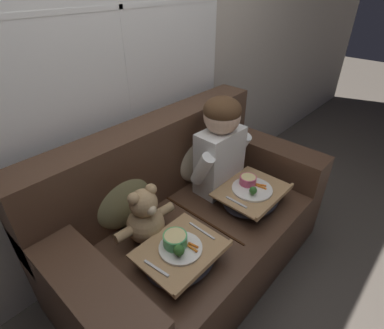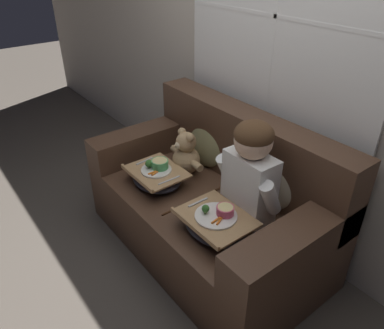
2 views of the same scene
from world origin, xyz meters
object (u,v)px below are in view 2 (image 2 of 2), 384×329
throw_pillow_behind_teddy (208,141)px  child_figure (251,167)px  teddy_bear (186,155)px  couch (213,204)px  lap_tray_teddy (157,176)px  lap_tray_child (216,223)px  throw_pillow_behind_child (272,178)px

throw_pillow_behind_teddy → child_figure: (0.63, -0.20, 0.16)m
child_figure → teddy_bear: (-0.63, -0.00, -0.21)m
couch → teddy_bear: 0.40m
teddy_bear → lap_tray_teddy: teddy_bear is taller
couch → lap_tray_child: size_ratio=4.00×
lap_tray_child → teddy_bear: bearing=158.1°
lap_tray_child → child_figure: bearing=90.1°
throw_pillow_behind_child → lap_tray_teddy: (-0.63, -0.46, -0.13)m
couch → lap_tray_child: bearing=-38.6°
couch → child_figure: child_figure is taller
couch → child_figure: (0.31, 0.00, 0.46)m
throw_pillow_behind_child → teddy_bear: 0.66m
throw_pillow_behind_child → lap_tray_child: bearing=-89.9°
teddy_bear → lap_tray_child: teddy_bear is taller
couch → child_figure: 0.56m
throw_pillow_behind_teddy → teddy_bear: bearing=-90.1°
throw_pillow_behind_child → lap_tray_teddy: bearing=-144.0°
lap_tray_child → lap_tray_teddy: size_ratio=1.06×
throw_pillow_behind_child → teddy_bear: throw_pillow_behind_child is taller
teddy_bear → lap_tray_teddy: bearing=-90.1°
couch → lap_tray_teddy: bearing=-141.4°
throw_pillow_behind_teddy → child_figure: child_figure is taller
couch → throw_pillow_behind_child: 0.48m
teddy_bear → lap_tray_child: bearing=-21.9°
throw_pillow_behind_teddy → lap_tray_teddy: (-0.00, -0.46, -0.13)m
couch → throw_pillow_behind_teddy: couch is taller
throw_pillow_behind_teddy → lap_tray_child: size_ratio=0.95×
throw_pillow_behind_child → lap_tray_teddy: 0.79m
throw_pillow_behind_teddy → lap_tray_teddy: bearing=-90.1°
couch → throw_pillow_behind_teddy: size_ratio=4.22×
throw_pillow_behind_teddy → couch: bearing=-33.2°
couch → throw_pillow_behind_child: bearing=33.2°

